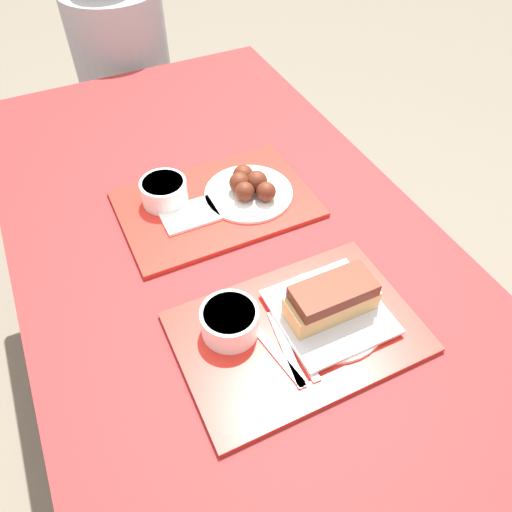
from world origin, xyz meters
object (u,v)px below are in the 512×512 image
tray_far (216,204)px  brisket_sandwich_plate (331,305)px  person_seated_across (121,51)px  wings_plate_far (249,187)px  bowl_coleslaw_far (164,191)px  bowl_coleslaw_near (230,320)px  tray_near (297,332)px

tray_far → brisket_sandwich_plate: (0.07, -0.41, 0.04)m
tray_far → person_seated_across: size_ratio=0.64×
wings_plate_far → bowl_coleslaw_far: bearing=161.3°
brisket_sandwich_plate → person_seated_across: (-0.05, 1.37, -0.07)m
tray_far → bowl_coleslaw_near: bowl_coleslaw_near is taller
brisket_sandwich_plate → bowl_coleslaw_near: bearing=164.7°
tray_far → brisket_sandwich_plate: brisket_sandwich_plate is taller
wings_plate_far → person_seated_across: bearing=93.8°
bowl_coleslaw_far → person_seated_across: person_seated_across is taller
bowl_coleslaw_near → brisket_sandwich_plate: brisket_sandwich_plate is taller
wings_plate_far → person_seated_across: (-0.06, 0.98, -0.06)m
bowl_coleslaw_near → wings_plate_far: (0.20, 0.35, -0.01)m
tray_near → tray_far: (0.00, 0.41, 0.00)m
tray_near → tray_far: same height
tray_far → person_seated_across: person_seated_across is taller
tray_near → person_seated_across: bearing=89.1°
wings_plate_far → person_seated_across: size_ratio=0.30×
bowl_coleslaw_far → bowl_coleslaw_near: bearing=-91.3°
brisket_sandwich_plate → bowl_coleslaw_far: bearing=111.2°
tray_near → tray_far: 0.41m
bowl_coleslaw_far → person_seated_across: size_ratio=0.15×
person_seated_across → bowl_coleslaw_far: bearing=-98.1°
bowl_coleslaw_near → person_seated_across: (0.14, 1.32, -0.07)m
person_seated_across → tray_far: bearing=-91.2°
tray_near → brisket_sandwich_plate: (0.07, 0.00, 0.04)m
tray_near → bowl_coleslaw_far: size_ratio=4.15×
tray_near → tray_far: bearing=89.8°
brisket_sandwich_plate → bowl_coleslaw_far: size_ratio=2.00×
wings_plate_far → person_seated_across: 0.98m
tray_near → bowl_coleslaw_far: bearing=102.9°
bowl_coleslaw_near → brisket_sandwich_plate: size_ratio=0.50×
bowl_coleslaw_near → wings_plate_far: 0.40m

